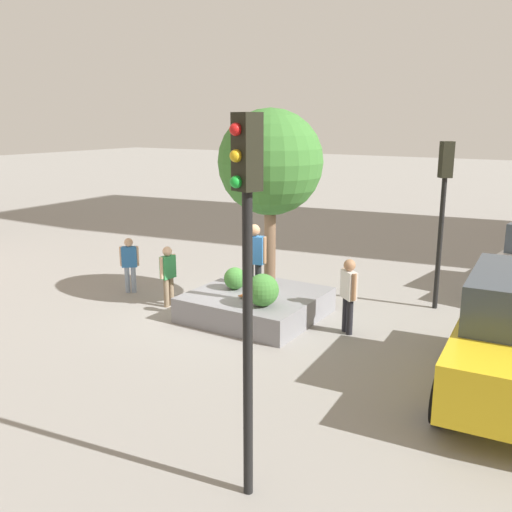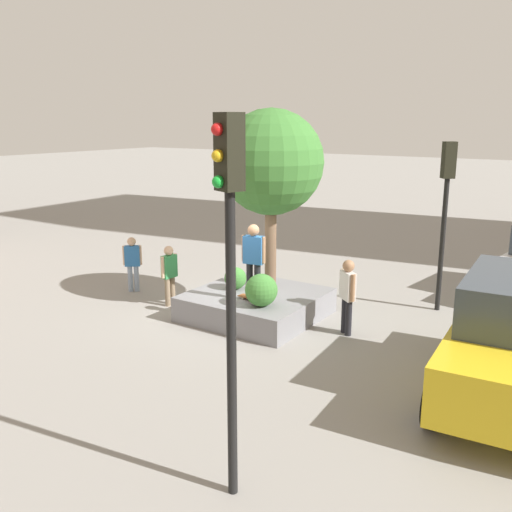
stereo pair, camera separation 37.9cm
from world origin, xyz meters
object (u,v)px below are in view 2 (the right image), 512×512
Objects in this scene: planter_ledge at (256,305)px; bystander_watching at (348,292)px; plaza_tree at (271,163)px; skateboard at (254,298)px; traffic_light_median at (446,197)px; skateboarder at (253,256)px; pedestrian_crossing at (133,260)px; passerby_with_bag at (169,271)px; traffic_light_corner at (230,248)px.

planter_ledge is 1.72× the size of bystander_watching.
plaza_tree is at bearing 178.87° from planter_ledge.
plaza_tree is (-0.62, 0.01, 3.31)m from planter_ledge.
skateboard is 0.20× the size of traffic_light_median.
plaza_tree reaches higher than skateboard.
skateboarder is at bearing -42.89° from traffic_light_median.
skateboard is 4.25m from pedestrian_crossing.
passerby_with_bag reaches higher than skateboard.
traffic_light_median reaches higher than skateboard.
passerby_with_bag is 0.92× the size of bystander_watching.
skateboarder is at bearing 84.55° from pedestrian_crossing.
skateboarder reaches higher than bystander_watching.
traffic_light_corner is 1.14× the size of traffic_light_median.
traffic_light_median is (-2.28, 3.47, -0.79)m from plaza_tree.
skateboard reaches higher than planter_ledge.
passerby_with_bag is (1.11, -2.30, -2.72)m from plaza_tree.
planter_ledge is 1.87× the size of passerby_with_bag.
pedestrian_crossing is (0.76, -3.95, -2.73)m from plaza_tree.
passerby_with_bag is 4.61m from bystander_watching.
planter_ledge is 2.41m from passerby_with_bag.
skateboard is 5.17m from traffic_light_median.
bystander_watching is at bearing 92.66° from pedestrian_crossing.
pedestrian_crossing is at bearing -67.74° from traffic_light_median.
passerby_with_bag is at bearing -82.01° from bystander_watching.
bystander_watching is (-0.15, 2.28, 0.67)m from planter_ledge.
bystander_watching is (2.75, -1.20, -1.85)m from traffic_light_median.
traffic_light_corner reaches higher than planter_ledge.
bystander_watching is at bearing -169.40° from traffic_light_corner.
bystander_watching is 1.11× the size of pedestrian_crossing.
planter_ledge is 0.62× the size of traffic_light_corner.
planter_ledge is 0.70× the size of traffic_light_median.
traffic_light_median is at bearing 179.21° from traffic_light_corner.
traffic_light_corner reaches higher than bystander_watching.
traffic_light_corner reaches higher than traffic_light_median.
plaza_tree is at bearing 100.90° from pedestrian_crossing.
traffic_light_corner is 3.04× the size of passerby_with_bag.
planter_ledge is at bearing -149.24° from traffic_light_corner.
skateboard is at bearing 28.13° from planter_ledge.
skateboarder reaches higher than skateboard.
pedestrian_crossing is (-5.52, -7.30, -2.31)m from traffic_light_corner.
skateboarder is 2.68m from passerby_with_bag.
skateboard is 2.13m from bystander_watching.
plaza_tree is 0.91× the size of traffic_light_corner.
planter_ledge is at bearing -151.87° from skateboard.
plaza_tree is 4.86m from pedestrian_crossing.
skateboarder is 0.36× the size of traffic_light_corner.
traffic_light_corner reaches higher than skateboard.
skateboard is 0.99m from skateboarder.
traffic_light_corner is at bearing 31.03° from skateboarder.
pedestrian_crossing is (3.04, -7.42, -1.95)m from traffic_light_median.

